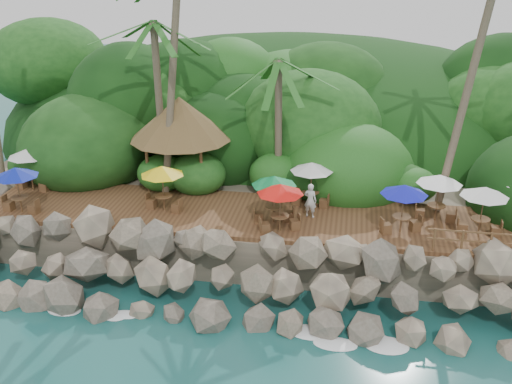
# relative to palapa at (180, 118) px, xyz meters

# --- Properties ---
(ground) EXTENTS (140.00, 140.00, 0.00)m
(ground) POSITION_rel_palapa_xyz_m (4.49, -9.34, -5.79)
(ground) COLOR #19514F
(ground) RESTS_ON ground
(land_base) EXTENTS (32.00, 25.20, 2.10)m
(land_base) POSITION_rel_palapa_xyz_m (4.49, 6.66, -4.74)
(land_base) COLOR gray
(land_base) RESTS_ON ground
(jungle_hill) EXTENTS (44.80, 28.00, 15.40)m
(jungle_hill) POSITION_rel_palapa_xyz_m (4.49, 14.16, -5.79)
(jungle_hill) COLOR #143811
(jungle_hill) RESTS_ON ground
(seawall) EXTENTS (29.00, 4.00, 2.30)m
(seawall) POSITION_rel_palapa_xyz_m (4.49, -7.34, -4.64)
(seawall) COLOR gray
(seawall) RESTS_ON ground
(terrace) EXTENTS (26.00, 5.00, 0.20)m
(terrace) POSITION_rel_palapa_xyz_m (4.49, -3.34, -3.59)
(terrace) COLOR brown
(terrace) RESTS_ON land_base
(jungle_foliage) EXTENTS (44.00, 16.00, 12.00)m
(jungle_foliage) POSITION_rel_palapa_xyz_m (4.49, 5.66, -5.79)
(jungle_foliage) COLOR #143811
(jungle_foliage) RESTS_ON ground
(foam_line) EXTENTS (25.20, 0.80, 0.06)m
(foam_line) POSITION_rel_palapa_xyz_m (4.49, -9.04, -5.76)
(foam_line) COLOR white
(foam_line) RESTS_ON ground
(palapa) EXTENTS (5.22, 5.22, 4.60)m
(palapa) POSITION_rel_palapa_xyz_m (0.00, 0.00, 0.00)
(palapa) COLOR brown
(palapa) RESTS_ON ground
(dining_clusters) EXTENTS (25.64, 5.10, 2.21)m
(dining_clusters) POSITION_rel_palapa_xyz_m (5.88, -3.43, -1.66)
(dining_clusters) COLOR brown
(dining_clusters) RESTS_ON terrace
(waiter) EXTENTS (0.68, 0.55, 1.64)m
(waiter) POSITION_rel_palapa_xyz_m (6.99, -3.24, -2.67)
(waiter) COLOR silver
(waiter) RESTS_ON terrace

